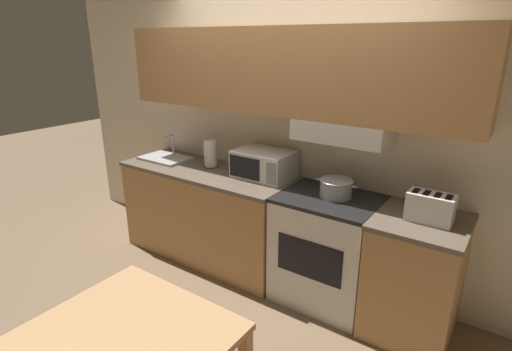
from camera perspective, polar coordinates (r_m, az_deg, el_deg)
The scene contains 11 objects.
ground_plane at distance 4.01m, azimuth 4.14°, elevation -12.03°, with size 16.00×16.00×0.00m, color #7F664C.
wall_back at distance 3.42m, azimuth 4.38°, elevation 10.06°, with size 5.49×0.38×2.55m.
lower_counter_main at distance 3.94m, azimuth -6.79°, elevation -5.33°, with size 1.73×0.66×0.90m.
lower_counter_right_stub at distance 3.14m, azimuth 21.66°, elevation -13.30°, with size 0.61×0.66×0.90m.
stove_range at distance 3.33m, azimuth 10.02°, elevation -10.29°, with size 0.76×0.62×0.90m.
cooking_pot at distance 3.13m, azimuth 11.36°, elevation -1.69°, with size 0.34×0.26×0.14m.
microwave at distance 3.49m, azimuth 1.13°, elevation 1.64°, with size 0.50×0.37×0.24m.
toaster at distance 2.89m, azimuth 23.63°, elevation -4.21°, with size 0.30×0.17×0.20m.
sink_basin at distance 4.15m, azimuth -12.86°, elevation 2.50°, with size 0.49×0.33×0.24m.
paper_towel_roll at distance 3.81m, azimuth -6.54°, elevation 3.06°, with size 0.14×0.14×0.25m.
dining_table at distance 2.21m, azimuth -17.91°, elevation -22.75°, with size 0.94×0.84×0.72m.
Camera 1 is at (1.73, -2.98, 2.06)m, focal length 28.00 mm.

